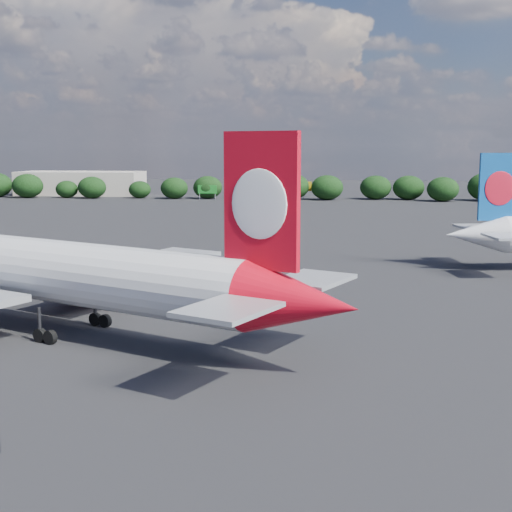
# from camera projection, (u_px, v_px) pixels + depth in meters

# --- Properties ---
(ground) EXTENTS (500.00, 500.00, 0.00)m
(ground) POSITION_uv_depth(u_px,v_px,m) (187.00, 258.00, 108.28)
(ground) COLOR black
(ground) RESTS_ON ground
(qantas_airliner) EXTENTS (52.16, 50.30, 17.98)m
(qantas_airliner) POSITION_uv_depth(u_px,v_px,m) (64.00, 274.00, 64.12)
(qantas_airliner) COLOR silver
(qantas_airliner) RESTS_ON ground
(terminal_building) EXTENTS (42.00, 16.00, 8.00)m
(terminal_building) POSITION_uv_depth(u_px,v_px,m) (81.00, 183.00, 244.49)
(terminal_building) COLOR #A1978B
(terminal_building) RESTS_ON ground
(highway_sign) EXTENTS (6.00, 0.30, 4.50)m
(highway_sign) POSITION_uv_depth(u_px,v_px,m) (207.00, 190.00, 223.69)
(highway_sign) COLOR #156C1D
(highway_sign) RESTS_ON ground
(billboard_yellow) EXTENTS (5.00, 0.30, 5.50)m
(billboard_yellow) POSITION_uv_depth(u_px,v_px,m) (304.00, 187.00, 226.12)
(billboard_yellow) COLOR gold
(billboard_yellow) RESTS_ON ground
(horizon_treeline) EXTENTS (203.15, 14.29, 9.14)m
(horizon_treeline) POSITION_uv_depth(u_px,v_px,m) (319.00, 188.00, 222.52)
(horizon_treeline) COLOR black
(horizon_treeline) RESTS_ON ground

